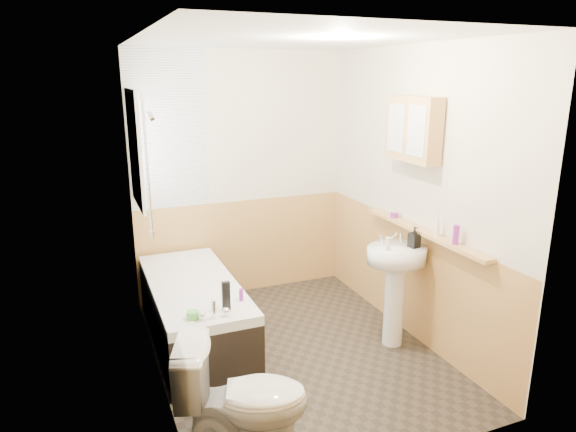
# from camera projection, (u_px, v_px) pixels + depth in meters

# --- Properties ---
(floor) EXTENTS (2.80, 2.80, 0.00)m
(floor) POSITION_uv_depth(u_px,v_px,m) (295.00, 352.00, 4.32)
(floor) COLOR black
(floor) RESTS_ON ground
(ceiling) EXTENTS (2.80, 2.80, 0.00)m
(ceiling) POSITION_uv_depth(u_px,v_px,m) (296.00, 39.00, 3.65)
(ceiling) COLOR white
(ceiling) RESTS_ON ground
(wall_back) EXTENTS (2.20, 0.02, 2.50)m
(wall_back) POSITION_uv_depth(u_px,v_px,m) (241.00, 176.00, 5.24)
(wall_back) COLOR beige
(wall_back) RESTS_ON ground
(wall_front) EXTENTS (2.20, 0.02, 2.50)m
(wall_front) POSITION_uv_depth(u_px,v_px,m) (399.00, 270.00, 2.73)
(wall_front) COLOR beige
(wall_front) RESTS_ON ground
(wall_left) EXTENTS (0.02, 2.80, 2.50)m
(wall_left) POSITION_uv_depth(u_px,v_px,m) (149.00, 223.00, 3.58)
(wall_left) COLOR beige
(wall_left) RESTS_ON ground
(wall_right) EXTENTS (0.02, 2.80, 2.50)m
(wall_right) POSITION_uv_depth(u_px,v_px,m) (414.00, 196.00, 4.39)
(wall_right) COLOR beige
(wall_right) RESTS_ON ground
(wainscot_right) EXTENTS (0.01, 2.80, 1.00)m
(wainscot_right) POSITION_uv_depth(u_px,v_px,m) (407.00, 278.00, 4.58)
(wainscot_right) COLOR tan
(wainscot_right) RESTS_ON wall_right
(wainscot_front) EXTENTS (2.20, 0.01, 1.00)m
(wainscot_front) POSITION_uv_depth(u_px,v_px,m) (390.00, 391.00, 2.95)
(wainscot_front) COLOR tan
(wainscot_front) RESTS_ON wall_front
(wainscot_back) EXTENTS (2.20, 0.01, 1.00)m
(wainscot_back) POSITION_uv_depth(u_px,v_px,m) (244.00, 246.00, 5.42)
(wainscot_back) COLOR tan
(wainscot_back) RESTS_ON wall_back
(tile_cladding_left) EXTENTS (0.01, 2.80, 2.50)m
(tile_cladding_left) POSITION_uv_depth(u_px,v_px,m) (152.00, 223.00, 3.59)
(tile_cladding_left) COLOR white
(tile_cladding_left) RESTS_ON wall_left
(tile_return_back) EXTENTS (0.75, 0.01, 1.50)m
(tile_return_back) POSITION_uv_depth(u_px,v_px,m) (167.00, 130.00, 4.82)
(tile_return_back) COLOR white
(tile_return_back) RESTS_ON wall_back
(window) EXTENTS (0.03, 0.79, 0.99)m
(window) POSITION_uv_depth(u_px,v_px,m) (136.00, 149.00, 4.34)
(window) COLOR white
(window) RESTS_ON wall_left
(bathtub) EXTENTS (0.70, 1.65, 0.69)m
(bathtub) POSITION_uv_depth(u_px,v_px,m) (194.00, 311.00, 4.42)
(bathtub) COLOR black
(bathtub) RESTS_ON floor
(shower_riser) EXTENTS (0.10, 0.07, 1.12)m
(shower_riser) POSITION_uv_depth(u_px,v_px,m) (148.00, 154.00, 3.83)
(shower_riser) COLOR silver
(shower_riser) RESTS_ON wall_left
(toilet) EXTENTS (0.88, 0.67, 0.77)m
(toilet) POSITION_uv_depth(u_px,v_px,m) (243.00, 401.00, 3.04)
(toilet) COLOR white
(toilet) RESTS_ON floor
(sink) EXTENTS (0.52, 0.42, 1.00)m
(sink) POSITION_uv_depth(u_px,v_px,m) (396.00, 275.00, 4.30)
(sink) COLOR white
(sink) RESTS_ON floor
(pine_shelf) EXTENTS (0.10, 1.52, 0.03)m
(pine_shelf) POSITION_uv_depth(u_px,v_px,m) (423.00, 232.00, 4.21)
(pine_shelf) COLOR tan
(pine_shelf) RESTS_ON wall_right
(medicine_cabinet) EXTENTS (0.15, 0.58, 0.52)m
(medicine_cabinet) POSITION_uv_depth(u_px,v_px,m) (413.00, 129.00, 4.15)
(medicine_cabinet) COLOR tan
(medicine_cabinet) RESTS_ON wall_right
(foam_can) EXTENTS (0.05, 0.05, 0.15)m
(foam_can) POSITION_uv_depth(u_px,v_px,m) (456.00, 235.00, 3.84)
(foam_can) COLOR purple
(foam_can) RESTS_ON pine_shelf
(green_bottle) EXTENTS (0.06, 0.06, 0.24)m
(green_bottle) POSITION_uv_depth(u_px,v_px,m) (438.00, 222.00, 4.02)
(green_bottle) COLOR silver
(green_bottle) RESTS_ON pine_shelf
(black_jar) EXTENTS (0.09, 0.09, 0.04)m
(black_jar) POSITION_uv_depth(u_px,v_px,m) (394.00, 215.00, 4.58)
(black_jar) COLOR purple
(black_jar) RESTS_ON pine_shelf
(soap_bottle) EXTENTS (0.11, 0.19, 0.08)m
(soap_bottle) POSITION_uv_depth(u_px,v_px,m) (414.00, 243.00, 4.21)
(soap_bottle) COLOR black
(soap_bottle) RESTS_ON sink
(clear_bottle) EXTENTS (0.05, 0.05, 0.11)m
(clear_bottle) POSITION_uv_depth(u_px,v_px,m) (388.00, 244.00, 4.12)
(clear_bottle) COLOR silver
(clear_bottle) RESTS_ON sink
(blue_gel) EXTENTS (0.06, 0.04, 0.22)m
(blue_gel) POSITION_uv_depth(u_px,v_px,m) (226.00, 296.00, 3.81)
(blue_gel) COLOR black
(blue_gel) RESTS_ON bathtub
(cream_jar) EXTENTS (0.11, 0.11, 0.06)m
(cream_jar) POSITION_uv_depth(u_px,v_px,m) (193.00, 315.00, 3.69)
(cream_jar) COLOR #59C647
(cream_jar) RESTS_ON bathtub
(orange_bottle) EXTENTS (0.04, 0.04, 0.10)m
(orange_bottle) POSITION_uv_depth(u_px,v_px,m) (241.00, 295.00, 3.98)
(orange_bottle) COLOR purple
(orange_bottle) RESTS_ON bathtub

